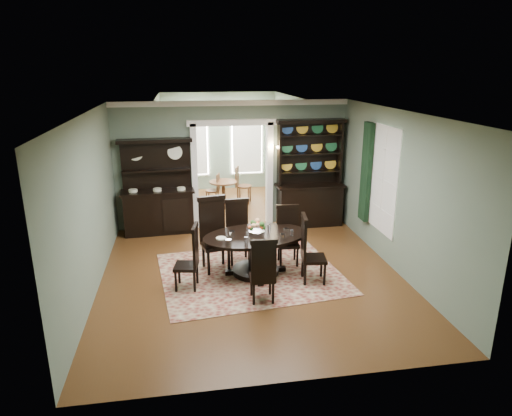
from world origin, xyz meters
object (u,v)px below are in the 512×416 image
Objects in this scene: welsh_dresser at (309,188)px; sideboard at (158,201)px; parlor_table at (224,190)px; dining_table at (256,247)px.

sideboard is at bearing 179.13° from welsh_dresser.
welsh_dresser is at bearing -43.43° from parlor_table.
sideboard is 3.62m from welsh_dresser.
welsh_dresser is at bearing 46.30° from dining_table.
sideboard is at bearing -133.20° from parlor_table.
dining_table is at bearing -87.74° from parlor_table.
sideboard is 2.48m from parlor_table.
dining_table is 3.14m from welsh_dresser.
dining_table is 0.84× the size of welsh_dresser.
parlor_table is at bearing 82.66° from dining_table.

